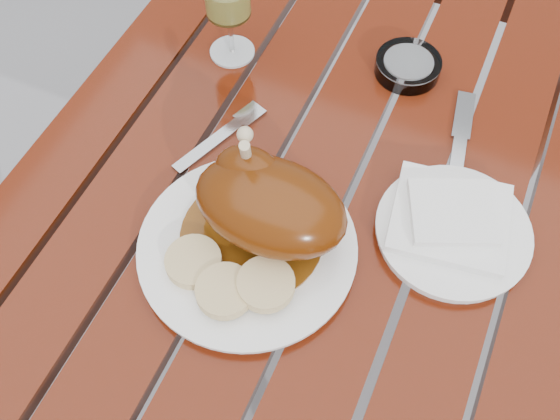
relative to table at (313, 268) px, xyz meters
The scene contains 11 objects.
ground 0.38m from the table, ahead, with size 60.00×60.00×0.00m, color slate.
table is the anchor object (origin of this frame).
dinner_plate 0.43m from the table, 99.81° to the right, with size 0.29×0.29×0.02m, color white.
roast_duck 0.47m from the table, 98.43° to the right, with size 0.21×0.19×0.14m.
bread_dumplings 0.48m from the table, 97.25° to the right, with size 0.17×0.10×0.02m.
wine_glass 0.52m from the table, 148.57° to the left, with size 0.07×0.07×0.17m, color #C8C45B.
side_plate 0.44m from the table, 15.34° to the right, with size 0.21×0.21×0.02m, color white.
napkin 0.45m from the table, 13.35° to the right, with size 0.15×0.14×0.01m, color white.
ashtray 0.44m from the table, 73.91° to the left, with size 0.10×0.10×0.03m, color #B2B7BC.
fork 0.41m from the table, 164.56° to the right, with size 0.02×0.15×0.01m, color gray.
knife 0.42m from the table, 18.65° to the left, with size 0.02×0.20×0.01m, color gray.
Camera 1 is at (0.16, -0.53, 1.48)m, focal length 40.00 mm.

